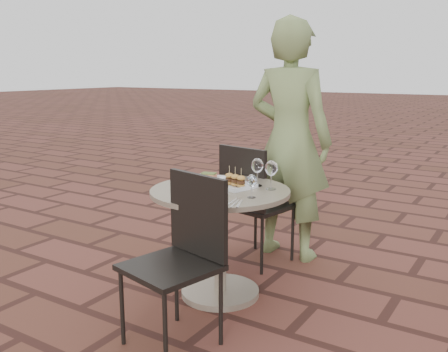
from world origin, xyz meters
The scene contains 13 objects.
ground centered at (0.00, 0.00, 0.00)m, with size 60.00×60.00×0.00m, color #572A22.
cafe_table centered at (-0.19, 0.23, 0.48)m, with size 0.90×0.90×0.73m.
chair_far centered at (-0.28, 0.81, 0.55)m, with size 0.52×0.52×0.93m.
chair_near centered at (-0.05, -0.34, 0.55)m, with size 0.53×0.53×0.93m.
diner centered at (-0.13, 1.16, 0.94)m, with size 0.68×0.45×1.87m, color olive.
plate_salmon centered at (-0.37, 0.37, 0.75)m, with size 0.27×0.27×0.06m.
plate_sliders centered at (-0.13, 0.32, 0.76)m, with size 0.26×0.26×0.14m.
plate_tuna centered at (-0.15, -0.01, 0.74)m, with size 0.29×0.29×0.03m.
wine_glass_right centered at (0.09, 0.15, 0.83)m, with size 0.06×0.06×0.14m.
wine_glass_mid centered at (-0.03, 0.44, 0.86)m, with size 0.08×0.08×0.19m.
wine_glass_far centered at (0.09, 0.40, 0.86)m, with size 0.08×0.08×0.19m.
steel_ramekin centered at (-0.47, 0.34, 0.75)m, with size 0.06×0.06×0.04m, color silver.
cutlery_set centered at (0.07, -0.01, 0.73)m, with size 0.10×0.21×0.00m, color silver, non-canonical shape.
Camera 1 is at (1.50, -2.39, 1.48)m, focal length 40.00 mm.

